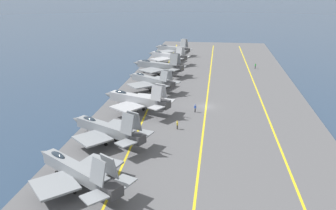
% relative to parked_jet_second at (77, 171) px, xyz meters
% --- Properties ---
extents(ground_plane, '(2000.00, 2000.00, 0.00)m').
position_rel_parked_jet_second_xyz_m(ground_plane, '(36.16, -15.78, -2.93)').
color(ground_plane, navy).
extents(carrier_deck, '(187.43, 46.46, 0.40)m').
position_rel_parked_jet_second_xyz_m(carrier_deck, '(36.16, -15.78, -2.73)').
color(carrier_deck, '#565659').
rests_on(carrier_deck, ground).
extents(deck_stripe_foul_line, '(168.67, 3.22, 0.01)m').
position_rel_parked_jet_second_xyz_m(deck_stripe_foul_line, '(36.16, -28.56, -2.53)').
color(deck_stripe_foul_line, yellow).
rests_on(deck_stripe_foul_line, carrier_deck).
extents(deck_stripe_centerline, '(168.68, 0.36, 0.01)m').
position_rel_parked_jet_second_xyz_m(deck_stripe_centerline, '(36.16, -15.78, -2.53)').
color(deck_stripe_centerline, yellow).
rests_on(deck_stripe_centerline, carrier_deck).
extents(deck_stripe_edge_line, '(168.54, 7.77, 0.01)m').
position_rel_parked_jet_second_xyz_m(deck_stripe_edge_line, '(36.16, -3.01, -2.53)').
color(deck_stripe_edge_line, yellow).
rests_on(deck_stripe_edge_line, carrier_deck).
extents(parked_jet_second, '(13.51, 16.50, 6.47)m').
position_rel_parked_jet_second_xyz_m(parked_jet_second, '(0.00, 0.00, 0.00)').
color(parked_jet_second, gray).
rests_on(parked_jet_second, carrier_deck).
extents(parked_jet_third, '(12.77, 16.53, 6.67)m').
position_rel_parked_jet_second_xyz_m(parked_jet_third, '(14.59, 0.44, -0.03)').
color(parked_jet_third, gray).
rests_on(parked_jet_third, carrier_deck).
extents(parked_jet_fourth, '(13.11, 16.50, 6.77)m').
position_rel_parked_jet_second_xyz_m(parked_jet_fourth, '(30.61, -1.10, 0.24)').
color(parked_jet_fourth, '#A8AAAF').
rests_on(parked_jet_fourth, carrier_deck).
extents(parked_jet_fifth, '(13.48, 15.25, 6.07)m').
position_rel_parked_jet_second_xyz_m(parked_jet_fifth, '(47.38, -1.11, 0.05)').
color(parked_jet_fifth, gray).
rests_on(parked_jet_fifth, carrier_deck).
extents(parked_jet_sixth, '(13.92, 17.32, 6.97)m').
position_rel_parked_jet_second_xyz_m(parked_jet_sixth, '(64.21, -0.11, 0.18)').
color(parked_jet_sixth, gray).
rests_on(parked_jet_sixth, carrier_deck).
extents(parked_jet_seventh, '(13.84, 15.59, 6.29)m').
position_rel_parked_jet_second_xyz_m(parked_jet_seventh, '(80.23, -0.75, 0.12)').
color(parked_jet_seventh, '#A8AAAF').
rests_on(parked_jet_seventh, carrier_deck).
extents(parked_jet_eighth, '(13.29, 15.52, 6.53)m').
position_rel_parked_jet_second_xyz_m(parked_jet_eighth, '(96.25, -0.43, -0.13)').
color(parked_jet_eighth, gray).
rests_on(parked_jet_eighth, carrier_deck).
extents(crew_yellow_vest, '(0.41, 0.31, 1.68)m').
position_rel_parked_jet_second_xyz_m(crew_yellow_vest, '(22.15, -10.87, -1.61)').
color(crew_yellow_vest, '#383328').
rests_on(crew_yellow_vest, carrier_deck).
extents(crew_green_vest, '(0.46, 0.41, 1.79)m').
position_rel_parked_jet_second_xyz_m(crew_green_vest, '(76.21, -30.10, -1.55)').
color(crew_green_vest, '#232328').
rests_on(crew_green_vest, carrier_deck).
extents(crew_blue_vest, '(0.44, 0.46, 1.74)m').
position_rel_parked_jet_second_xyz_m(crew_blue_vest, '(32.04, -13.57, -1.57)').
color(crew_blue_vest, '#232328').
rests_on(crew_blue_vest, carrier_deck).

